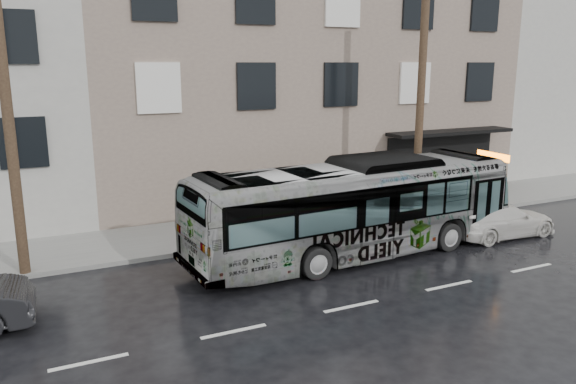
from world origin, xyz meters
name	(u,v)px	position (x,y,z in m)	size (l,w,h in m)	color
ground	(307,274)	(0.00, 0.00, 0.00)	(120.00, 120.00, 0.00)	black
sidewalk	(246,228)	(0.00, 4.90, 0.07)	(90.00, 3.60, 0.15)	gray
building_taupe	(280,74)	(5.00, 12.70, 5.50)	(20.00, 12.00, 11.00)	gray
building_filler	(546,64)	(24.00, 12.70, 6.00)	(18.00, 12.00, 12.00)	#B1AFA7
utility_pole_front	(420,102)	(6.50, 3.30, 4.65)	(0.30, 0.30, 9.00)	#4D3A26
utility_pole_rear	(8,117)	(-7.50, 3.30, 4.65)	(0.30, 0.30, 9.00)	#4D3A26
sign_post	(438,185)	(7.60, 3.30, 1.35)	(0.06, 0.06, 2.40)	slate
bus	(355,208)	(2.17, 0.83, 1.56)	(2.63, 11.23, 3.13)	#B2B2B2
white_sedan	(500,220)	(7.97, 0.32, 0.62)	(1.72, 4.24, 1.23)	silver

